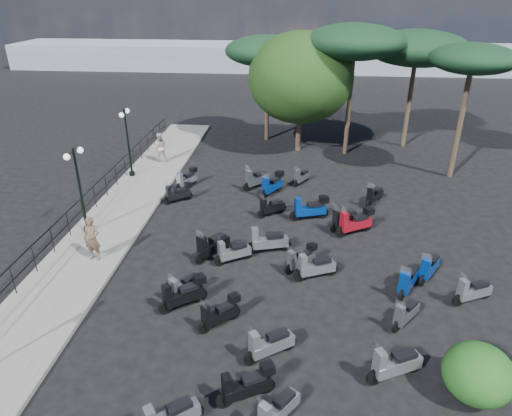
# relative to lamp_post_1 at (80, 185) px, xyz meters

# --- Properties ---
(ground) EXTENTS (120.00, 120.00, 0.00)m
(ground) POSITION_rel_lamp_post_1_xyz_m (7.21, -1.16, -2.32)
(ground) COLOR black
(ground) RESTS_ON ground
(sidewalk) EXTENTS (3.00, 30.00, 0.15)m
(sidewalk) POSITION_rel_lamp_post_1_xyz_m (0.71, 1.84, -2.25)
(sidewalk) COLOR slate
(sidewalk) RESTS_ON ground
(railing) EXTENTS (0.04, 26.04, 1.10)m
(railing) POSITION_rel_lamp_post_1_xyz_m (-0.59, 1.64, -1.42)
(railing) COLOR black
(railing) RESTS_ON sidewalk
(lamp_post_1) EXTENTS (0.43, 1.11, 3.81)m
(lamp_post_1) POSITION_rel_lamp_post_1_xyz_m (0.00, 0.00, 0.00)
(lamp_post_1) COLOR black
(lamp_post_1) RESTS_ON sidewalk
(lamp_post_2) EXTENTS (0.30, 1.12, 3.79)m
(lamp_post_2) POSITION_rel_lamp_post_1_xyz_m (-0.25, 6.47, -0.01)
(lamp_post_2) COLOR black
(lamp_post_2) RESTS_ON sidewalk
(woman) EXTENTS (0.69, 0.48, 1.80)m
(woman) POSITION_rel_lamp_post_1_xyz_m (1.24, -2.11, -1.27)
(woman) COLOR brown
(woman) RESTS_ON sidewalk
(pedestrian_far) EXTENTS (1.05, 0.94, 1.77)m
(pedestrian_far) POSITION_rel_lamp_post_1_xyz_m (0.70, 8.88, -1.28)
(pedestrian_far) COLOR #C7ADAA
(pedestrian_far) RESTS_ON sidewalk
(scooter_1) EXTENTS (1.03, 1.43, 1.32)m
(scooter_1) POSITION_rel_lamp_post_1_xyz_m (5.28, -4.04, -1.86)
(scooter_1) COLOR black
(scooter_1) RESTS_ON ground
(scooter_2) EXTENTS (1.48, 1.20, 1.39)m
(scooter_2) POSITION_rel_lamp_post_1_xyz_m (5.35, -4.50, -1.80)
(scooter_2) COLOR black
(scooter_2) RESTS_ON ground
(scooter_3) EXTENTS (1.19, 1.60, 1.49)m
(scooter_3) POSITION_rel_lamp_post_1_xyz_m (5.74, -1.32, -1.80)
(scooter_3) COLOR black
(scooter_3) RESTS_ON ground
(scooter_4) EXTENTS (1.29, 1.06, 1.22)m
(scooter_4) POSITION_rel_lamp_post_1_xyz_m (3.12, 3.61, -1.86)
(scooter_4) COLOR black
(scooter_4) RESTS_ON ground
(scooter_5) EXTENTS (0.94, 1.45, 1.27)m
(scooter_5) POSITION_rel_lamp_post_1_xyz_m (3.12, 5.44, -1.84)
(scooter_5) COLOR black
(scooter_5) RESTS_ON ground
(scooter_7) EXTENTS (1.51, 0.97, 1.32)m
(scooter_7) POSITION_rel_lamp_post_1_xyz_m (7.88, -8.11, -1.82)
(scooter_7) COLOR black
(scooter_7) RESTS_ON ground
(scooter_8) EXTENTS (1.25, 1.19, 1.25)m
(scooter_8) POSITION_rel_lamp_post_1_xyz_m (6.71, -5.30, -1.85)
(scooter_8) COLOR black
(scooter_8) RESTS_ON ground
(scooter_9) EXTENTS (1.45, 0.97, 1.30)m
(scooter_9) POSITION_rel_lamp_post_1_xyz_m (6.61, -1.61, -1.87)
(scooter_9) COLOR black
(scooter_9) RESTS_ON ground
(scooter_10) EXTENTS (1.31, 1.02, 1.24)m
(scooter_10) POSITION_rel_lamp_post_1_xyz_m (7.84, 2.56, -1.89)
(scooter_10) COLOR black
(scooter_10) RESTS_ON ground
(scooter_11) EXTENTS (1.31, 1.43, 1.46)m
(scooter_11) POSITION_rel_lamp_post_1_xyz_m (6.82, 5.67, -1.81)
(scooter_11) COLOR black
(scooter_11) RESTS_ON ground
(scooter_12) EXTENTS (1.06, 1.34, 1.28)m
(scooter_12) POSITION_rel_lamp_post_1_xyz_m (8.72, -8.76, -1.88)
(scooter_12) COLOR black
(scooter_12) RESTS_ON ground
(scooter_13) EXTENTS (1.50, 1.09, 1.39)m
(scooter_13) POSITION_rel_lamp_post_1_xyz_m (8.37, -6.55, -1.84)
(scooter_13) COLOR black
(scooter_13) RESTS_ON ground
(scooter_14) EXTENTS (1.65, 0.90, 1.40)m
(scooter_14) POSITION_rel_lamp_post_1_xyz_m (9.76, -2.41, -1.84)
(scooter_14) COLOR black
(scooter_14) RESTS_ON ground
(scooter_15) EXTENTS (1.83, 0.78, 1.48)m
(scooter_15) POSITION_rel_lamp_post_1_xyz_m (7.90, -0.75, -1.81)
(scooter_15) COLOR black
(scooter_15) RESTS_ON ground
(scooter_16) EXTENTS (1.80, 0.84, 1.47)m
(scooter_16) POSITION_rel_lamp_post_1_xyz_m (9.62, 2.32, -1.76)
(scooter_16) COLOR black
(scooter_16) RESTS_ON ground
(scooter_17) EXTENTS (1.11, 1.59, 1.43)m
(scooter_17) POSITION_rel_lamp_post_1_xyz_m (7.72, 4.95, -1.78)
(scooter_17) COLOR black
(scooter_17) RESTS_ON ground
(scooter_19) EXTENTS (1.04, 1.23, 1.21)m
(scooter_19) POSITION_rel_lamp_post_1_xyz_m (12.58, -4.70, -1.90)
(scooter_19) COLOR black
(scooter_19) RESTS_ON ground
(scooter_20) EXTENTS (1.23, 1.14, 1.21)m
(scooter_20) POSITION_rel_lamp_post_1_xyz_m (9.25, -1.84, -1.86)
(scooter_20) COLOR black
(scooter_20) RESTS_ON ground
(scooter_21) EXTENTS (1.34, 1.21, 1.36)m
(scooter_21) POSITION_rel_lamp_post_1_xyz_m (11.13, 1.57, -1.85)
(scooter_21) COLOR black
(scooter_21) RESTS_ON ground
(scooter_22) EXTENTS (0.88, 1.31, 1.18)m
(scooter_22) POSITION_rel_lamp_post_1_xyz_m (9.22, 6.50, -1.91)
(scooter_22) COLOR black
(scooter_22) RESTS_ON ground
(scooter_23) EXTENTS (1.68, 0.97, 1.44)m
(scooter_23) POSITION_rel_lamp_post_1_xyz_m (11.82, -7.01, -1.82)
(scooter_23) COLOR black
(scooter_23) RESTS_ON ground
(scooter_24) EXTENTS (1.51, 0.86, 1.30)m
(scooter_24) POSITION_rel_lamp_post_1_xyz_m (15.06, -3.33, -1.87)
(scooter_24) COLOR black
(scooter_24) RESTS_ON ground
(scooter_25) EXTENTS (0.98, 1.58, 1.39)m
(scooter_25) POSITION_rel_lamp_post_1_xyz_m (12.98, -2.96, -1.84)
(scooter_25) COLOR black
(scooter_25) RESTS_ON ground
(scooter_26) EXTENTS (1.03, 1.49, 1.35)m
(scooter_26) POSITION_rel_lamp_post_1_xyz_m (13.93, -2.01, -1.85)
(scooter_26) COLOR black
(scooter_26) RESTS_ON ground
(scooter_27) EXTENTS (1.68, 1.13, 1.49)m
(scooter_27) POSITION_rel_lamp_post_1_xyz_m (11.56, 1.14, -1.76)
(scooter_27) COLOR black
(scooter_27) RESTS_ON ground
(scooter_28) EXTENTS (1.01, 1.47, 1.33)m
(scooter_28) POSITION_rel_lamp_post_1_xyz_m (12.80, 4.26, -1.86)
(scooter_28) COLOR black
(scooter_28) RESTS_ON ground
(broadleaf_tree) EXTENTS (6.51, 6.51, 7.42)m
(broadleaf_tree) POSITION_rel_lamp_post_1_xyz_m (8.96, 12.15, 2.32)
(broadleaf_tree) COLOR #38281E
(broadleaf_tree) RESTS_ON ground
(pine_0) EXTENTS (5.86, 5.86, 7.86)m
(pine_0) POSITION_rel_lamp_post_1_xyz_m (11.99, 11.79, 4.49)
(pine_0) COLOR #38281E
(pine_0) RESTS_ON ground
(pine_1) EXTENTS (6.24, 6.24, 7.39)m
(pine_1) POSITION_rel_lamp_post_1_xyz_m (16.01, 13.66, 3.96)
(pine_1) COLOR #38281E
(pine_1) RESTS_ON ground
(pine_2) EXTENTS (5.54, 5.54, 6.93)m
(pine_2) POSITION_rel_lamp_post_1_xyz_m (6.75, 14.25, 3.62)
(pine_2) COLOR #38281E
(pine_2) RESTS_ON ground
(pine_3) EXTENTS (4.40, 4.40, 7.21)m
(pine_3) POSITION_rel_lamp_post_1_xyz_m (17.61, 8.36, 4.06)
(pine_3) COLOR #38281E
(pine_3) RESTS_ON ground
(shrub_near) EXTENTS (1.82, 1.82, 1.55)m
(shrub_near) POSITION_rel_lamp_post_1_xyz_m (13.84, -7.41, -1.55)
(shrub_near) COLOR #205019
(shrub_near) RESTS_ON ground
(distant_hills) EXTENTS (70.00, 8.00, 3.00)m
(distant_hills) POSITION_rel_lamp_post_1_xyz_m (7.21, 43.84, -0.82)
(distant_hills) COLOR gray
(distant_hills) RESTS_ON ground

